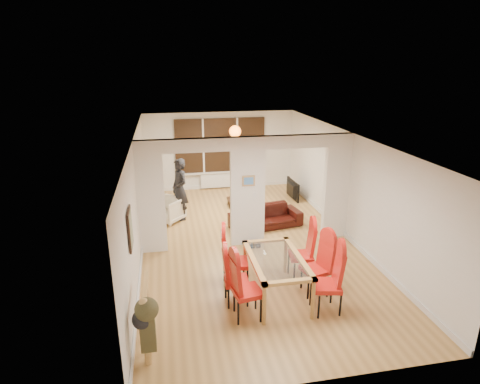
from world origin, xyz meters
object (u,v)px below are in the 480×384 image
object	(u,v)px
dining_chair_ra	(327,281)
coffee_table	(245,202)
dining_chair_rc	(301,252)
person	(180,189)
dining_table	(276,277)
dining_chair_rb	(315,266)
bottle	(250,193)
sofa	(265,217)
dining_chair_lb	(236,277)
dining_chair_la	(247,287)
television	(290,189)
armchair	(168,210)
bowl	(250,198)
dining_chair_lc	(236,258)

from	to	relation	value
dining_chair_ra	coffee_table	bearing A→B (deg)	105.35
dining_chair_rc	person	world-z (taller)	person
person	dining_table	bearing A→B (deg)	-3.81
dining_chair_rb	bottle	xyz separation A→B (m)	(-0.17, 4.98, -0.20)
sofa	dining_table	bearing A→B (deg)	-111.16
dining_chair_rc	coffee_table	bearing A→B (deg)	102.28
dining_chair_lb	person	world-z (taller)	person
dining_chair_lb	sofa	bearing A→B (deg)	70.27
dining_chair_ra	dining_chair_la	bearing A→B (deg)	-171.48
dining_chair_rb	dining_chair_rc	bearing A→B (deg)	82.85
coffee_table	person	bearing A→B (deg)	-160.92
dining_chair_rb	coffee_table	bearing A→B (deg)	79.03
person	television	distance (m)	3.70
armchair	bowl	xyz separation A→B (m)	(2.47, 0.74, -0.06)
armchair	television	world-z (taller)	armchair
television	bottle	bearing A→B (deg)	102.58
dining_chair_rc	person	size ratio (longest dim) A/B	0.67
dining_chair_rb	coffee_table	xyz separation A→B (m)	(-0.34, 4.93, -0.45)
dining_chair_lc	armchair	size ratio (longest dim) A/B	1.62
dining_chair_lc	sofa	bearing A→B (deg)	73.03
sofa	person	world-z (taller)	person
dining_chair_rb	armchair	bearing A→B (deg)	107.72
dining_chair_rb	dining_chair_lc	bearing A→B (deg)	144.60
dining_chair_lc	bowl	size ratio (longest dim) A/B	5.06
person	bottle	bearing A→B (deg)	84.82
dining_table	armchair	size ratio (longest dim) A/B	2.32
dining_chair_la	television	xyz separation A→B (m)	(2.60, 5.83, -0.29)
dining_chair_rb	bottle	distance (m)	4.98
sofa	bowl	size ratio (longest dim) A/B	8.10
dining_chair_lb	coffee_table	xyz separation A→B (m)	(1.17, 4.97, -0.41)
dining_chair_la	armchair	size ratio (longest dim) A/B	1.60
dining_table	dining_chair_la	world-z (taller)	dining_chair_la
coffee_table	bowl	distance (m)	0.23
coffee_table	bowl	size ratio (longest dim) A/B	4.44
dining_chair_lb	person	distance (m)	4.38
dining_table	coffee_table	size ratio (longest dim) A/B	1.63
dining_table	dining_chair_la	size ratio (longest dim) A/B	1.45
dining_table	dining_chair_lc	size ratio (longest dim) A/B	1.43
dining_chair_rb	television	size ratio (longest dim) A/B	1.11
bottle	dining_chair_lb	bearing A→B (deg)	-104.95
dining_chair_rc	bowl	size ratio (longest dim) A/B	4.93
armchair	television	distance (m)	4.03
dining_table	bowl	distance (m)	4.87
bottle	dining_chair_ra	bearing A→B (deg)	-88.46
dining_chair_lb	armchair	size ratio (longest dim) A/B	1.45
dining_chair_lb	dining_chair_rb	distance (m)	1.51
sofa	person	size ratio (longest dim) A/B	1.10
dining_table	dining_chair_la	distance (m)	0.86
dining_chair_lb	bottle	world-z (taller)	dining_chair_lb
armchair	bottle	bearing A→B (deg)	60.10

